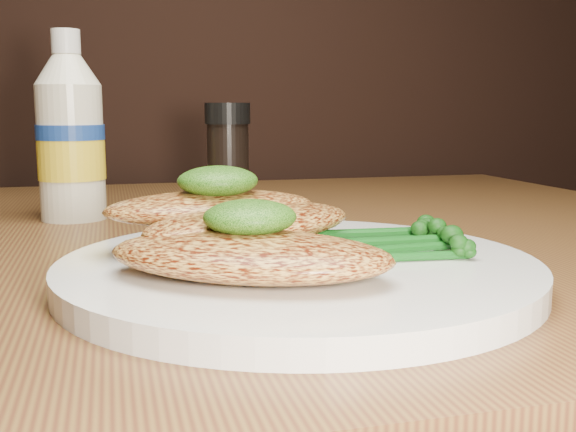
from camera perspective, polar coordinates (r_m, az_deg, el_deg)
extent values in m
cylinder|color=white|center=(0.43, 0.87, -4.57)|extent=(0.30, 0.30, 0.02)
ellipsoid|color=gold|center=(0.38, -3.26, -3.30)|extent=(0.18, 0.15, 0.03)
ellipsoid|color=gold|center=(0.43, -3.01, -0.62)|extent=(0.17, 0.14, 0.02)
ellipsoid|color=gold|center=(0.46, -6.41, 0.73)|extent=(0.15, 0.09, 0.02)
ellipsoid|color=#0F3608|center=(0.38, -3.21, -0.10)|extent=(0.05, 0.05, 0.02)
ellipsoid|color=#0F3608|center=(0.45, -5.89, 2.93)|extent=(0.06, 0.06, 0.02)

